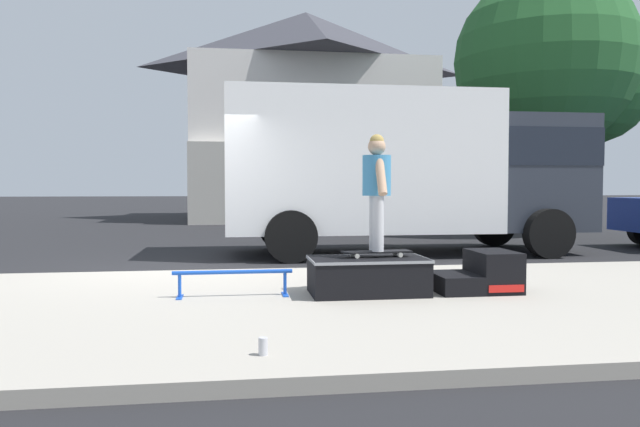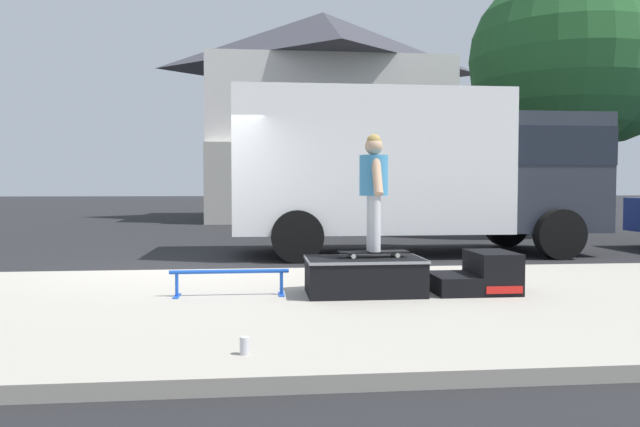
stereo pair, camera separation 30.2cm
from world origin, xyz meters
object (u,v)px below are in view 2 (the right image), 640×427
Objects in this scene: skate_box at (364,275)px; skateboard at (373,252)px; kicker_ramp at (480,275)px; box_truck at (416,166)px; grind_rail at (230,276)px; soda_can at (244,346)px; street_tree_main at (573,66)px; skater_kid at (374,182)px.

skateboard is (0.11, 0.06, 0.24)m from skate_box.
kicker_ramp is 5.15m from box_truck.
skate_box is 1.47m from grind_rail.
box_truck is at bearing 66.40° from soda_can.
soda_can is 0.02× the size of box_truck.
street_tree_main is (5.34, 4.08, 2.81)m from box_truck.
skater_kid is at bearing -128.48° from street_tree_main.
soda_can is at bearing -84.87° from grind_rail.
skate_box is 12.27m from street_tree_main.
soda_can is at bearing -138.73° from kicker_ramp.
street_tree_main reaches higher than skate_box.
soda_can is 7.98m from box_truck.
grind_rail is (-2.78, 0.07, 0.02)m from kicker_ramp.
box_truck reaches higher than grind_rail.
skater_kid is 11.85m from street_tree_main.
skateboard reaches higher than skate_box.
grind_rail is 1.62× the size of skateboard.
skateboard is 0.77m from skater_kid.
skateboard is (-1.20, 0.06, 0.27)m from kicker_ramp.
kicker_ramp is 1.59m from skater_kid.
skate_box is 0.99× the size of skater_kid.
box_truck is (3.14, 7.18, 1.52)m from soda_can.
grind_rail is at bearing -124.58° from box_truck.
skater_kid reaches higher than skateboard.
street_tree_main reaches higher than box_truck.
skate_box is at bearing -2.67° from grind_rail.
soda_can is 14.74m from street_tree_main.
skateboard reaches higher than grind_rail.
skater_kid is at bearing -109.96° from box_truck.
box_truck is at bearing 55.42° from grind_rail.
skater_kid is (-1.20, 0.06, 1.04)m from kicker_ramp.
skater_kid is 5.19m from box_truck.
soda_can is (-2.57, -2.26, -0.13)m from kicker_ramp.
box_truck reaches higher than skater_kid.
skater_kid is at bearing 59.38° from soda_can.
skateboard is at bearing 177.18° from kicker_ramp.
box_truck is at bearing 70.04° from skateboard.
street_tree_main is (7.22, 9.00, 4.18)m from skate_box.
box_truck is 0.97× the size of street_tree_main.
street_tree_main is at bearing 51.27° from skate_box.
skateboard is 0.11× the size of box_truck.
skateboard is at bearing -109.96° from box_truck.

